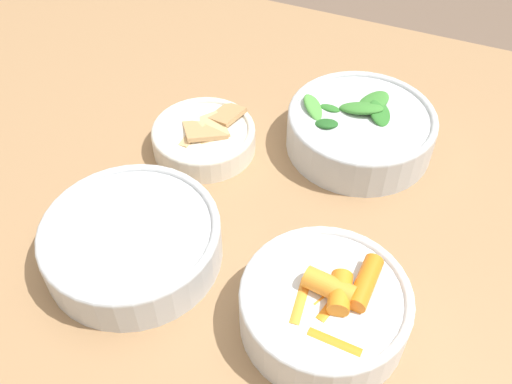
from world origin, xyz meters
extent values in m
cube|color=#99724C|center=(0.00, 0.00, 0.73)|extent=(1.32, 0.98, 0.03)
cube|color=olive|center=(0.60, -0.43, 0.36)|extent=(0.06, 0.06, 0.71)
cylinder|color=silver|center=(-0.09, 0.10, 0.77)|extent=(0.17, 0.17, 0.05)
torus|color=silver|center=(-0.09, 0.10, 0.79)|extent=(0.17, 0.17, 0.01)
cylinder|color=orange|center=(-0.09, 0.09, 0.78)|extent=(0.04, 0.06, 0.02)
cylinder|color=orange|center=(-0.07, 0.12, 0.78)|extent=(0.02, 0.05, 0.02)
cylinder|color=orange|center=(-0.12, 0.14, 0.78)|extent=(0.05, 0.03, 0.02)
cylinder|color=orange|center=(-0.09, 0.11, 0.78)|extent=(0.05, 0.05, 0.02)
cylinder|color=orange|center=(-0.10, 0.11, 0.78)|extent=(0.03, 0.05, 0.02)
cylinder|color=orange|center=(-0.11, 0.15, 0.78)|extent=(0.05, 0.02, 0.02)
cylinder|color=orange|center=(-0.09, 0.10, 0.80)|extent=(0.05, 0.03, 0.02)
cylinder|color=orange|center=(-0.10, 0.10, 0.80)|extent=(0.03, 0.04, 0.02)
cylinder|color=orange|center=(-0.12, 0.08, 0.80)|extent=(0.02, 0.06, 0.02)
cylinder|color=silver|center=(-0.05, -0.17, 0.77)|extent=(0.19, 0.19, 0.05)
torus|color=silver|center=(-0.05, -0.17, 0.79)|extent=(0.19, 0.19, 0.01)
ellipsoid|color=#3D8433|center=(-0.04, -0.18, 0.80)|extent=(0.06, 0.05, 0.03)
ellipsoid|color=#2D7028|center=(-0.07, -0.18, 0.79)|extent=(0.05, 0.06, 0.03)
ellipsoid|color=#235B23|center=(-0.01, -0.15, 0.78)|extent=(0.06, 0.07, 0.04)
ellipsoid|color=#3D8433|center=(-0.05, -0.20, 0.79)|extent=(0.06, 0.06, 0.03)
ellipsoid|color=#4C933D|center=(0.01, -0.16, 0.79)|extent=(0.07, 0.07, 0.04)
ellipsoid|color=#2D7028|center=(0.00, -0.18, 0.79)|extent=(0.05, 0.05, 0.03)
cylinder|color=silver|center=(0.13, 0.10, 0.76)|extent=(0.20, 0.20, 0.05)
torus|color=silver|center=(0.13, 0.10, 0.79)|extent=(0.20, 0.20, 0.01)
cylinder|color=brown|center=(0.13, 0.10, 0.76)|extent=(0.18, 0.18, 0.02)
ellipsoid|color=#8E5B3D|center=(0.13, 0.16, 0.78)|extent=(0.01, 0.01, 0.01)
ellipsoid|color=#AD7551|center=(0.17, 0.15, 0.77)|extent=(0.01, 0.01, 0.01)
ellipsoid|color=#8E5B3D|center=(0.16, 0.12, 0.78)|extent=(0.01, 0.01, 0.01)
ellipsoid|color=#A36B4C|center=(0.14, 0.09, 0.78)|extent=(0.01, 0.01, 0.01)
ellipsoid|color=#8E5B3D|center=(0.12, 0.12, 0.78)|extent=(0.01, 0.01, 0.01)
ellipsoid|color=#8E5B3D|center=(0.17, 0.13, 0.78)|extent=(0.01, 0.01, 0.01)
ellipsoid|color=#8E5B3D|center=(0.21, 0.12, 0.78)|extent=(0.01, 0.01, 0.01)
ellipsoid|color=#8E5B3D|center=(0.13, 0.14, 0.77)|extent=(0.01, 0.01, 0.01)
ellipsoid|color=#AD7551|center=(0.18, 0.04, 0.78)|extent=(0.01, 0.01, 0.01)
ellipsoid|color=#8E5B3D|center=(0.18, 0.06, 0.78)|extent=(0.01, 0.01, 0.01)
ellipsoid|color=#8E5B3D|center=(0.19, 0.14, 0.77)|extent=(0.01, 0.01, 0.01)
ellipsoid|color=#8E5B3D|center=(0.14, 0.07, 0.77)|extent=(0.01, 0.01, 0.01)
ellipsoid|color=#8E5B3D|center=(0.12, 0.04, 0.78)|extent=(0.01, 0.01, 0.01)
cylinder|color=tan|center=(0.15, 0.13, 0.78)|extent=(0.03, 0.03, 0.01)
cylinder|color=tan|center=(0.20, 0.07, 0.78)|extent=(0.03, 0.03, 0.01)
cylinder|color=#E0A88E|center=(0.06, 0.08, 0.78)|extent=(0.03, 0.03, 0.01)
cylinder|color=silver|center=(0.14, -0.09, 0.76)|extent=(0.14, 0.14, 0.03)
torus|color=silver|center=(0.14, -0.09, 0.77)|extent=(0.14, 0.14, 0.01)
cube|color=tan|center=(0.16, -0.11, 0.76)|extent=(0.07, 0.07, 0.02)
cube|color=tan|center=(0.17, -0.07, 0.77)|extent=(0.06, 0.05, 0.02)
cube|color=tan|center=(0.14, -0.09, 0.77)|extent=(0.08, 0.08, 0.02)
cube|color=tan|center=(0.14, -0.09, 0.77)|extent=(0.07, 0.07, 0.02)
cube|color=tan|center=(0.12, -0.12, 0.78)|extent=(0.05, 0.05, 0.02)
camera|label=1|loc=(-0.15, 0.41, 1.26)|focal=40.00mm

